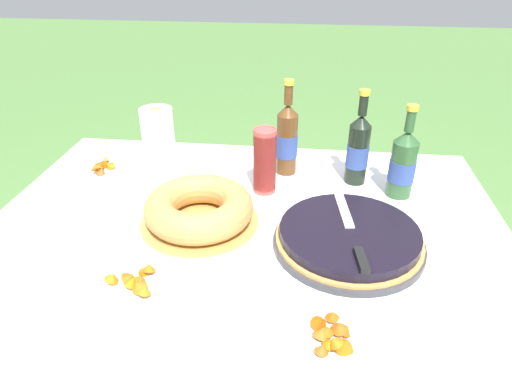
{
  "coord_description": "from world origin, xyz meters",
  "views": [
    {
      "loc": [
        0.16,
        -1.03,
        1.48
      ],
      "look_at": [
        0.02,
        0.14,
        0.81
      ],
      "focal_mm": 32.0,
      "sensor_mm": 36.0,
      "label": 1
    }
  ],
  "objects_px": {
    "juice_bottle_red": "(358,149)",
    "serving_knife": "(352,234)",
    "snack_plate_right": "(136,284)",
    "paper_towel_roll": "(159,141)",
    "cider_bottle_amber": "(287,139)",
    "snack_plate_near": "(335,338)",
    "berry_tart": "(349,238)",
    "snack_plate_left": "(100,169)",
    "cup_stack": "(265,161)",
    "bundt_cake": "(199,209)",
    "cider_bottle_green": "(403,164)"
  },
  "relations": [
    {
      "from": "serving_knife",
      "to": "cup_stack",
      "type": "xyz_separation_m",
      "value": [
        -0.26,
        0.31,
        0.04
      ]
    },
    {
      "from": "snack_plate_right",
      "to": "serving_knife",
      "type": "bearing_deg",
      "value": 21.06
    },
    {
      "from": "juice_bottle_red",
      "to": "snack_plate_near",
      "type": "relative_size",
      "value": 1.56
    },
    {
      "from": "berry_tart",
      "to": "cup_stack",
      "type": "distance_m",
      "value": 0.38
    },
    {
      "from": "berry_tart",
      "to": "paper_towel_roll",
      "type": "relative_size",
      "value": 1.74
    },
    {
      "from": "serving_knife",
      "to": "juice_bottle_red",
      "type": "height_order",
      "value": "juice_bottle_red"
    },
    {
      "from": "berry_tart",
      "to": "snack_plate_right",
      "type": "relative_size",
      "value": 1.97
    },
    {
      "from": "snack_plate_right",
      "to": "juice_bottle_red",
      "type": "bearing_deg",
      "value": 47.73
    },
    {
      "from": "cider_bottle_green",
      "to": "snack_plate_near",
      "type": "distance_m",
      "value": 0.68
    },
    {
      "from": "cup_stack",
      "to": "paper_towel_roll",
      "type": "bearing_deg",
      "value": 165.0
    },
    {
      "from": "snack_plate_near",
      "to": "cider_bottle_green",
      "type": "bearing_deg",
      "value": 70.94
    },
    {
      "from": "cider_bottle_amber",
      "to": "paper_towel_roll",
      "type": "relative_size",
      "value": 1.42
    },
    {
      "from": "serving_knife",
      "to": "snack_plate_left",
      "type": "bearing_deg",
      "value": 58.88
    },
    {
      "from": "bundt_cake",
      "to": "cider_bottle_green",
      "type": "height_order",
      "value": "cider_bottle_green"
    },
    {
      "from": "cider_bottle_amber",
      "to": "snack_plate_right",
      "type": "bearing_deg",
      "value": -115.85
    },
    {
      "from": "cup_stack",
      "to": "juice_bottle_red",
      "type": "xyz_separation_m",
      "value": [
        0.29,
        0.1,
        0.01
      ]
    },
    {
      "from": "snack_plate_near",
      "to": "snack_plate_left",
      "type": "xyz_separation_m",
      "value": [
        -0.79,
        0.68,
        -0.0
      ]
    },
    {
      "from": "berry_tart",
      "to": "snack_plate_left",
      "type": "xyz_separation_m",
      "value": [
        -0.84,
        0.34,
        -0.02
      ]
    },
    {
      "from": "berry_tart",
      "to": "snack_plate_near",
      "type": "xyz_separation_m",
      "value": [
        -0.05,
        -0.34,
        -0.02
      ]
    },
    {
      "from": "cider_bottle_green",
      "to": "cup_stack",
      "type": "bearing_deg",
      "value": -176.48
    },
    {
      "from": "snack_plate_right",
      "to": "bundt_cake",
      "type": "bearing_deg",
      "value": 73.83
    },
    {
      "from": "cup_stack",
      "to": "snack_plate_near",
      "type": "bearing_deg",
      "value": -71.48
    },
    {
      "from": "cider_bottle_amber",
      "to": "snack_plate_near",
      "type": "bearing_deg",
      "value": -79.18
    },
    {
      "from": "juice_bottle_red",
      "to": "serving_knife",
      "type": "bearing_deg",
      "value": -95.47
    },
    {
      "from": "serving_knife",
      "to": "snack_plate_left",
      "type": "distance_m",
      "value": 0.92
    },
    {
      "from": "bundt_cake",
      "to": "snack_plate_near",
      "type": "relative_size",
      "value": 1.69
    },
    {
      "from": "juice_bottle_red",
      "to": "paper_towel_roll",
      "type": "bearing_deg",
      "value": -179.98
    },
    {
      "from": "cider_bottle_green",
      "to": "paper_towel_roll",
      "type": "xyz_separation_m",
      "value": [
        -0.8,
        0.07,
        0.01
      ]
    },
    {
      "from": "serving_knife",
      "to": "cider_bottle_amber",
      "type": "bearing_deg",
      "value": 16.03
    },
    {
      "from": "paper_towel_roll",
      "to": "bundt_cake",
      "type": "bearing_deg",
      "value": -56.18
    },
    {
      "from": "cup_stack",
      "to": "snack_plate_left",
      "type": "distance_m",
      "value": 0.6
    },
    {
      "from": "serving_knife",
      "to": "paper_towel_roll",
      "type": "relative_size",
      "value": 1.63
    },
    {
      "from": "snack_plate_near",
      "to": "snack_plate_left",
      "type": "bearing_deg",
      "value": 139.43
    },
    {
      "from": "serving_knife",
      "to": "bundt_cake",
      "type": "height_order",
      "value": "bundt_cake"
    },
    {
      "from": "bundt_cake",
      "to": "berry_tart",
      "type": "bearing_deg",
      "value": -9.4
    },
    {
      "from": "cup_stack",
      "to": "cider_bottle_amber",
      "type": "distance_m",
      "value": 0.16
    },
    {
      "from": "serving_knife",
      "to": "cup_stack",
      "type": "height_order",
      "value": "cup_stack"
    },
    {
      "from": "berry_tart",
      "to": "cup_stack",
      "type": "xyz_separation_m",
      "value": [
        -0.25,
        0.28,
        0.08
      ]
    },
    {
      "from": "berry_tart",
      "to": "juice_bottle_red",
      "type": "xyz_separation_m",
      "value": [
        0.04,
        0.38,
        0.09
      ]
    },
    {
      "from": "cider_bottle_green",
      "to": "bundt_cake",
      "type": "bearing_deg",
      "value": -158.51
    },
    {
      "from": "snack_plate_near",
      "to": "snack_plate_left",
      "type": "height_order",
      "value": "snack_plate_left"
    },
    {
      "from": "bundt_cake",
      "to": "snack_plate_left",
      "type": "xyz_separation_m",
      "value": [
        -0.42,
        0.27,
        -0.04
      ]
    },
    {
      "from": "juice_bottle_red",
      "to": "snack_plate_near",
      "type": "distance_m",
      "value": 0.73
    },
    {
      "from": "bundt_cake",
      "to": "juice_bottle_red",
      "type": "distance_m",
      "value": 0.56
    },
    {
      "from": "paper_towel_roll",
      "to": "cider_bottle_green",
      "type": "bearing_deg",
      "value": -5.26
    },
    {
      "from": "serving_knife",
      "to": "bundt_cake",
      "type": "xyz_separation_m",
      "value": [
        -0.42,
        0.1,
        -0.02
      ]
    },
    {
      "from": "juice_bottle_red",
      "to": "snack_plate_right",
      "type": "height_order",
      "value": "juice_bottle_red"
    },
    {
      "from": "bundt_cake",
      "to": "cider_bottle_amber",
      "type": "xyz_separation_m",
      "value": [
        0.23,
        0.35,
        0.08
      ]
    },
    {
      "from": "paper_towel_roll",
      "to": "snack_plate_left",
      "type": "bearing_deg",
      "value": -170.55
    },
    {
      "from": "cider_bottle_amber",
      "to": "snack_plate_right",
      "type": "relative_size",
      "value": 1.61
    }
  ]
}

